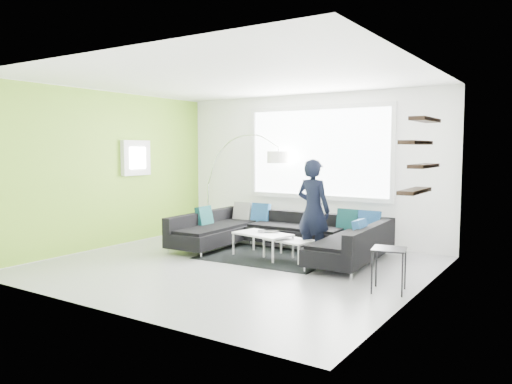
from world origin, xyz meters
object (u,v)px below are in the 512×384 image
side_table (389,270)px  person (313,210)px  coffee_table (276,246)px  arc_lamp (208,184)px  laptop (268,232)px  sectional_sofa (279,236)px

side_table → person: 2.00m
person → coffee_table: bearing=29.5°
arc_lamp → laptop: bearing=-27.1°
coffee_table → side_table: (2.15, -0.87, 0.08)m
side_table → person: (-1.59, 1.09, 0.53)m
sectional_sofa → laptop: sectional_sofa is taller
arc_lamp → side_table: size_ratio=3.76×
arc_lamp → person: 3.16m
coffee_table → arc_lamp: 2.85m
sectional_sofa → laptop: bearing=-105.7°
coffee_table → side_table: side_table is taller
coffee_table → arc_lamp: (-2.40, 1.27, 0.83)m
side_table → sectional_sofa: bearing=152.9°
sectional_sofa → arc_lamp: arc_lamp is taller
coffee_table → person: person is taller
arc_lamp → laptop: 2.63m
coffee_table → arc_lamp: size_ratio=0.58×
coffee_table → person: size_ratio=0.75×
coffee_table → laptop: bearing=176.8°
arc_lamp → side_table: 5.09m
person → laptop: person is taller
person → sectional_sofa: bearing=2.3°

